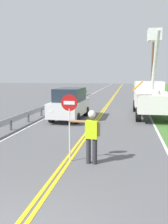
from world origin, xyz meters
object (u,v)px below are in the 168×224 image
(oncoming_suv_nearest, at_px, (70,104))
(stop_sign_paddle, at_px, (69,113))
(utility_bucket_truck, at_px, (151,96))
(utility_pole_mid, at_px, (152,63))
(flagger_worker, at_px, (91,133))

(oncoming_suv_nearest, bearing_deg, stop_sign_paddle, -76.03)
(oncoming_suv_nearest, bearing_deg, utility_bucket_truck, 24.53)
(oncoming_suv_nearest, height_order, utility_pole_mid, utility_pole_mid)
(oncoming_suv_nearest, bearing_deg, utility_pole_mid, 71.51)
(flagger_worker, height_order, stop_sign_paddle, stop_sign_paddle)
(flagger_worker, distance_m, utility_pole_mid, 29.92)
(flagger_worker, bearing_deg, stop_sign_paddle, 175.15)
(utility_bucket_truck, height_order, oncoming_suv_nearest, utility_bucket_truck)
(oncoming_suv_nearest, relative_size, utility_pole_mid, 0.52)
(utility_bucket_truck, height_order, utility_pole_mid, utility_pole_mid)
(stop_sign_paddle, height_order, oncoming_suv_nearest, stop_sign_paddle)
(stop_sign_paddle, distance_m, utility_bucket_truck, 10.88)
(flagger_worker, xyz_separation_m, stop_sign_paddle, (-0.77, 0.07, 0.66))
(flagger_worker, distance_m, utility_bucket_truck, 10.72)
(oncoming_suv_nearest, xyz_separation_m, utility_pole_mid, (7.20, 21.53, 3.60))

